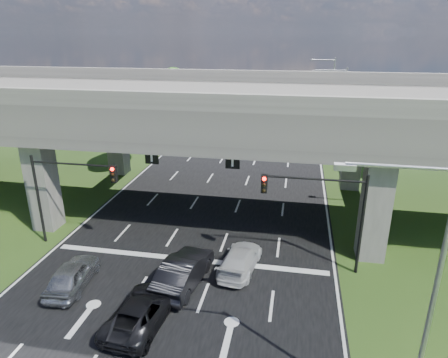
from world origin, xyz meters
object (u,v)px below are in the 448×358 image
(signal_left, at_px, (67,185))
(streetlight_far, at_px, (339,110))
(car_silver, at_px, (72,275))
(car_white, at_px, (240,259))
(signal_right, at_px, (324,204))
(streetlight_beyond, at_px, (329,89))
(streetlight_near, at_px, (421,290))
(car_dark, at_px, (184,271))
(car_trailing, at_px, (142,311))

(signal_left, distance_m, streetlight_far, 26.95)
(car_silver, xyz_separation_m, car_white, (8.71, 3.36, -0.07))
(signal_right, height_order, streetlight_beyond, streetlight_beyond)
(streetlight_far, xyz_separation_m, car_white, (-6.78, -21.00, -5.15))
(signal_right, distance_m, streetlight_beyond, 36.17)
(streetlight_near, height_order, car_dark, streetlight_near)
(signal_left, relative_size, streetlight_far, 0.60)
(signal_left, bearing_deg, signal_right, 0.00)
(signal_right, distance_m, car_trailing, 11.13)
(car_silver, bearing_deg, signal_right, -167.89)
(car_dark, relative_size, car_trailing, 1.04)
(streetlight_near, relative_size, car_white, 2.18)
(car_silver, xyz_separation_m, car_dark, (5.89, 1.33, 0.11))
(car_silver, relative_size, car_white, 0.95)
(streetlight_far, height_order, car_dark, streetlight_far)
(car_white, relative_size, car_trailing, 0.93)
(streetlight_far, height_order, car_silver, streetlight_far)
(signal_left, bearing_deg, car_trailing, -41.48)
(car_white, distance_m, car_trailing, 6.70)
(signal_right, height_order, car_silver, signal_right)
(car_white, bearing_deg, car_dark, 42.94)
(car_white, bearing_deg, car_silver, 28.30)
(car_silver, bearing_deg, streetlight_beyond, -116.90)
(streetlight_near, xyz_separation_m, car_trailing, (-10.71, 3.57, -5.13))
(streetlight_far, bearing_deg, signal_left, -131.78)
(car_dark, bearing_deg, car_white, -136.96)
(car_dark, bearing_deg, car_trailing, 79.39)
(signal_left, height_order, car_silver, signal_left)
(streetlight_far, distance_m, streetlight_beyond, 16.00)
(signal_right, bearing_deg, car_silver, -162.00)
(signal_left, height_order, streetlight_far, streetlight_far)
(signal_right, relative_size, car_dark, 1.17)
(signal_left, height_order, streetlight_beyond, streetlight_beyond)
(car_silver, bearing_deg, streetlight_near, 154.09)
(signal_right, distance_m, car_white, 5.78)
(streetlight_beyond, height_order, car_silver, streetlight_beyond)
(signal_left, xyz_separation_m, streetlight_beyond, (17.92, 36.06, 1.66))
(signal_right, relative_size, car_trailing, 1.21)
(streetlight_near, bearing_deg, streetlight_beyond, 90.00)
(signal_left, height_order, car_white, signal_left)
(signal_left, height_order, streetlight_near, streetlight_near)
(signal_left, relative_size, car_dark, 1.17)
(signal_right, relative_size, car_white, 1.31)
(car_silver, relative_size, car_trailing, 0.88)
(signal_left, bearing_deg, streetlight_near, -29.02)
(streetlight_far, relative_size, car_dark, 1.94)
(streetlight_near, distance_m, car_dark, 12.87)
(streetlight_near, height_order, streetlight_far, same)
(streetlight_far, relative_size, car_white, 2.18)
(car_silver, distance_m, car_white, 9.34)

